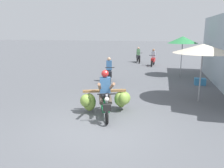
% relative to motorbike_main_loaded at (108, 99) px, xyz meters
% --- Properties ---
extents(ground_plane, '(120.00, 120.00, 0.00)m').
position_rel_motorbike_main_loaded_xyz_m(ground_plane, '(0.08, -1.34, -0.52)').
color(ground_plane, '#56595E').
extents(motorbike_main_loaded, '(1.74, 1.93, 1.58)m').
position_rel_motorbike_main_loaded_xyz_m(motorbike_main_loaded, '(0.00, 0.00, 0.00)').
color(motorbike_main_loaded, black).
rests_on(motorbike_main_loaded, ground).
extents(motorbike_distant_ahead_left, '(0.50, 1.62, 1.40)m').
position_rel_motorbike_main_loaded_xyz_m(motorbike_distant_ahead_left, '(1.06, 11.40, 0.05)').
color(motorbike_distant_ahead_left, black).
rests_on(motorbike_distant_ahead_left, ground).
extents(motorbike_distant_ahead_right, '(0.67, 1.57, 1.40)m').
position_rel_motorbike_main_loaded_xyz_m(motorbike_distant_ahead_right, '(-1.09, 4.75, 0.05)').
color(motorbike_distant_ahead_right, black).
rests_on(motorbike_distant_ahead_right, ground).
extents(motorbike_distant_far_ahead, '(0.65, 1.58, 1.40)m').
position_rel_motorbike_main_loaded_xyz_m(motorbike_distant_far_ahead, '(-0.35, 13.21, 0.05)').
color(motorbike_distant_far_ahead, black).
rests_on(motorbike_distant_far_ahead, ground).
extents(market_umbrella_near_shop, '(2.30, 2.30, 2.32)m').
position_rel_motorbike_main_loaded_xyz_m(market_umbrella_near_shop, '(3.30, 2.10, 1.63)').
color(market_umbrella_near_shop, '#99999E').
rests_on(market_umbrella_near_shop, ground).
extents(market_umbrella_further_along, '(1.83, 1.83, 2.49)m').
position_rel_motorbike_main_loaded_xyz_m(market_umbrella_further_along, '(2.95, 7.33, 1.76)').
color(market_umbrella_further_along, '#99999E').
rests_on(market_umbrella_further_along, ground).
extents(produce_crate, '(0.56, 0.40, 0.36)m').
position_rel_motorbike_main_loaded_xyz_m(produce_crate, '(3.81, 5.15, -0.34)').
color(produce_crate, teal).
rests_on(produce_crate, ground).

